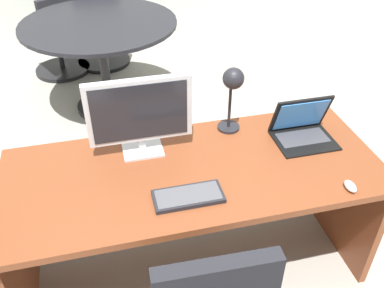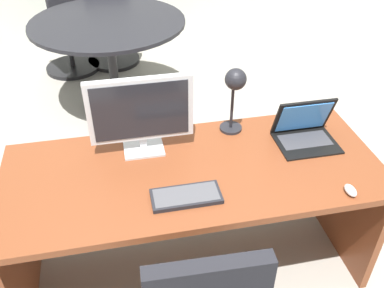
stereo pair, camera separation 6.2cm
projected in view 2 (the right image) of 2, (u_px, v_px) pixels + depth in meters
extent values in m
plane|color=gray|center=(158.00, 126.00, 3.64)|extent=(12.00, 12.00, 0.00)
cube|color=brown|center=(194.00, 172.00, 2.03)|extent=(1.83, 0.76, 0.04)
cube|color=brown|center=(19.00, 251.00, 2.11)|extent=(0.04, 0.67, 0.70)
cube|color=brown|center=(347.00, 201.00, 2.40)|extent=(0.04, 0.67, 0.70)
cube|color=brown|center=(183.00, 185.00, 2.46)|extent=(1.61, 0.02, 0.49)
cube|color=#B7BABF|center=(144.00, 148.00, 2.14)|extent=(0.20, 0.16, 0.01)
cube|color=#B7BABF|center=(143.00, 141.00, 2.13)|extent=(0.04, 0.02, 0.06)
cube|color=#B7BABF|center=(140.00, 109.00, 2.01)|extent=(0.51, 0.04, 0.33)
cube|color=black|center=(141.00, 112.00, 1.99)|extent=(0.46, 0.00, 0.29)
cube|color=black|center=(306.00, 143.00, 2.18)|extent=(0.31, 0.24, 0.01)
cube|color=#38383D|center=(305.00, 140.00, 2.19)|extent=(0.26, 0.13, 0.00)
cube|color=black|center=(303.00, 116.00, 2.18)|extent=(0.31, 0.09, 0.22)
cube|color=#3F8CEA|center=(304.00, 117.00, 2.17)|extent=(0.27, 0.07, 0.18)
cube|color=black|center=(186.00, 196.00, 1.85)|extent=(0.31, 0.14, 0.02)
cube|color=#47474C|center=(186.00, 194.00, 1.85)|extent=(0.28, 0.12, 0.00)
ellipsoid|color=silver|center=(351.00, 190.00, 1.87)|extent=(0.04, 0.08, 0.03)
cylinder|color=black|center=(231.00, 128.00, 2.29)|extent=(0.12, 0.12, 0.01)
cylinder|color=black|center=(232.00, 106.00, 2.21)|extent=(0.02, 0.02, 0.26)
sphere|color=black|center=(236.00, 79.00, 2.08)|extent=(0.11, 0.11, 0.11)
cylinder|color=black|center=(117.00, 103.00, 3.91)|extent=(0.58, 0.58, 0.04)
cylinder|color=black|center=(113.00, 65.00, 3.68)|extent=(0.08, 0.08, 0.74)
cylinder|color=black|center=(107.00, 22.00, 3.45)|extent=(1.28, 1.28, 0.03)
cylinder|color=black|center=(73.00, 67.00, 4.52)|extent=(0.56, 0.56, 0.04)
cylinder|color=black|center=(71.00, 53.00, 4.42)|extent=(0.05, 0.05, 0.29)
cube|color=black|center=(68.00, 36.00, 4.31)|extent=(0.61, 0.61, 0.08)
cube|color=black|center=(73.00, 18.00, 4.02)|extent=(0.42, 0.25, 0.42)
cylinder|color=black|center=(114.00, 60.00, 4.67)|extent=(0.56, 0.56, 0.04)
cylinder|color=black|center=(112.00, 44.00, 4.55)|extent=(0.05, 0.05, 0.34)
cube|color=black|center=(110.00, 25.00, 4.43)|extent=(0.47, 0.47, 0.08)
cube|color=black|center=(107.00, 5.00, 4.09)|extent=(0.44, 0.07, 0.48)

